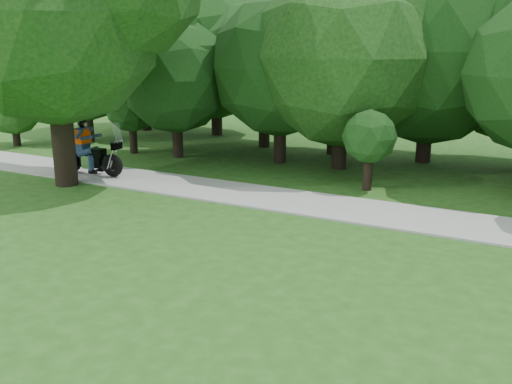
% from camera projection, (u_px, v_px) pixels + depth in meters
% --- Properties ---
extents(walkway, '(60.00, 2.20, 0.06)m').
position_uv_depth(walkway, '(422.00, 219.00, 14.09)').
color(walkway, '#ABABA6').
rests_on(walkway, ground).
extents(touring_motorcycle, '(2.40, 0.82, 1.83)m').
position_uv_depth(touring_motorcycle, '(88.00, 154.00, 18.58)').
color(touring_motorcycle, black).
rests_on(touring_motorcycle, walkway).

